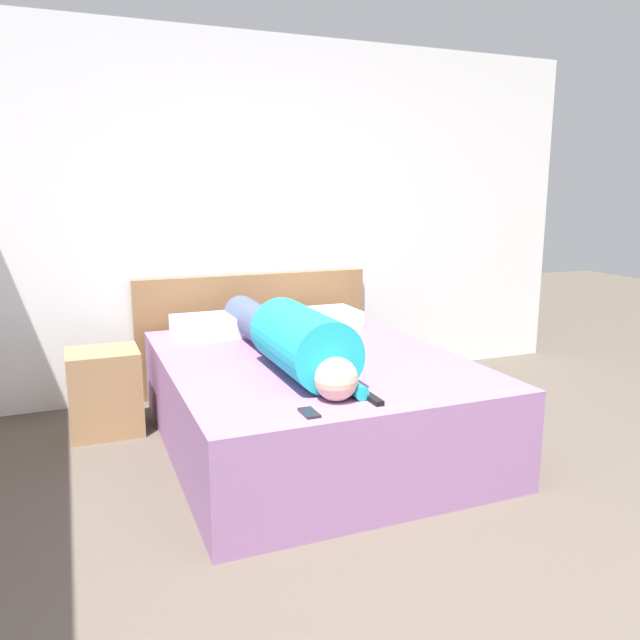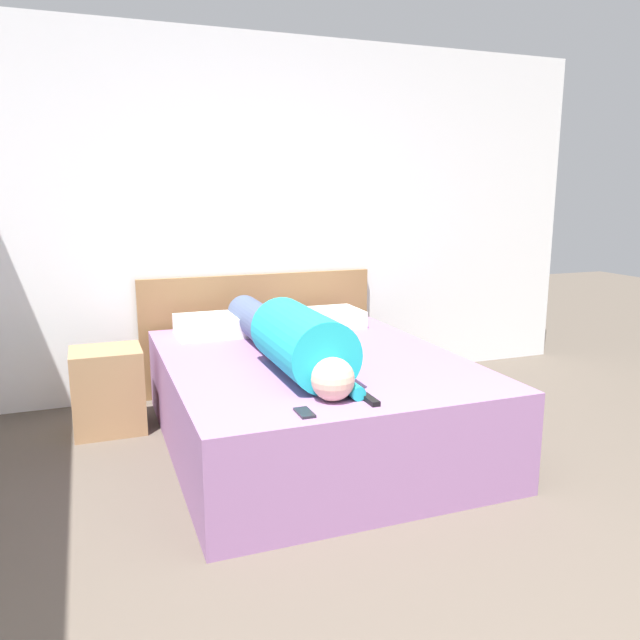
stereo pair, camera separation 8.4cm
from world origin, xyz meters
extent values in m
cube|color=white|center=(0.00, 3.34, 1.30)|extent=(5.45, 0.06, 2.60)
cube|color=#936699|center=(-0.02, 2.12, 0.27)|extent=(1.66, 2.09, 0.54)
cube|color=olive|center=(-0.02, 3.27, 0.44)|extent=(1.78, 0.04, 0.89)
cube|color=#A37A51|center=(-1.15, 2.76, 0.26)|extent=(0.43, 0.38, 0.53)
sphere|color=#DBB293|center=(-0.19, 1.34, 0.64)|extent=(0.21, 0.21, 0.21)
cylinder|color=#1EADB7|center=(-0.19, 1.78, 0.72)|extent=(0.36, 0.75, 0.36)
cylinder|color=#47567A|center=(-0.19, 2.60, 0.65)|extent=(0.23, 0.90, 0.23)
cylinder|color=#1EADB7|center=(-0.08, 1.39, 0.57)|extent=(0.07, 0.22, 0.07)
cube|color=white|center=(-0.41, 2.88, 0.60)|extent=(0.57, 0.37, 0.13)
cube|color=white|center=(0.35, 2.88, 0.60)|extent=(0.54, 0.37, 0.12)
cube|color=black|center=(-0.04, 1.26, 0.55)|extent=(0.04, 0.15, 0.02)
cube|color=black|center=(-0.37, 1.22, 0.54)|extent=(0.06, 0.13, 0.01)
camera|label=1|loc=(-1.30, -1.20, 1.49)|focal=35.00mm
camera|label=2|loc=(-1.22, -1.23, 1.49)|focal=35.00mm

